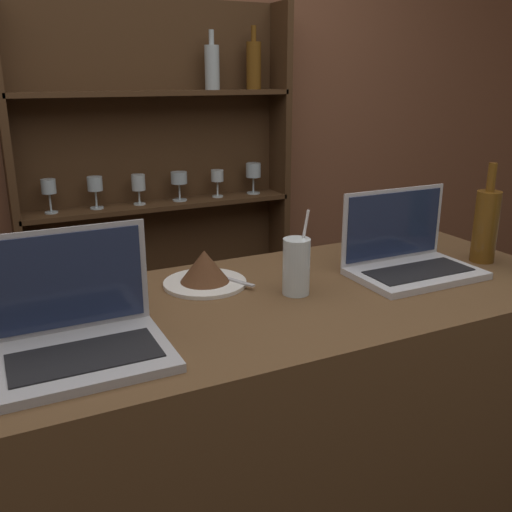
# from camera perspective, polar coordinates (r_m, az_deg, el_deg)

# --- Properties ---
(bar_counter) EXTENTS (1.66, 0.65, 1.07)m
(bar_counter) POSITION_cam_1_polar(r_m,az_deg,el_deg) (1.66, 0.62, -21.69)
(bar_counter) COLOR brown
(bar_counter) RESTS_ON ground_plane
(back_wall) EXTENTS (7.00, 0.06, 2.70)m
(back_wall) POSITION_cam_1_polar(r_m,az_deg,el_deg) (2.58, -13.33, 11.99)
(back_wall) COLOR brown
(back_wall) RESTS_ON ground_plane
(back_shelf) EXTENTS (1.21, 0.18, 1.89)m
(back_shelf) POSITION_cam_1_polar(r_m,az_deg,el_deg) (2.60, -9.57, 4.01)
(back_shelf) COLOR #472D19
(back_shelf) RESTS_ON ground_plane
(laptop_near) EXTENTS (0.32, 0.24, 0.23)m
(laptop_near) POSITION_cam_1_polar(r_m,az_deg,el_deg) (1.15, -17.33, -7.08)
(laptop_near) COLOR #ADADB2
(laptop_near) RESTS_ON bar_counter
(laptop_far) EXTENTS (0.34, 0.22, 0.22)m
(laptop_far) POSITION_cam_1_polar(r_m,az_deg,el_deg) (1.60, 14.93, 0.05)
(laptop_far) COLOR silver
(laptop_far) RESTS_ON bar_counter
(cake_plate) EXTENTS (0.21, 0.21, 0.09)m
(cake_plate) POSITION_cam_1_polar(r_m,az_deg,el_deg) (1.46, -5.15, -1.45)
(cake_plate) COLOR silver
(cake_plate) RESTS_ON bar_counter
(water_glass) EXTENTS (0.07, 0.07, 0.21)m
(water_glass) POSITION_cam_1_polar(r_m,az_deg,el_deg) (1.39, 4.06, -1.04)
(water_glass) COLOR silver
(water_glass) RESTS_ON bar_counter
(wine_bottle_amber) EXTENTS (0.07, 0.07, 0.29)m
(wine_bottle_amber) POSITION_cam_1_polar(r_m,az_deg,el_deg) (1.76, 21.99, 2.93)
(wine_bottle_amber) COLOR brown
(wine_bottle_amber) RESTS_ON bar_counter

